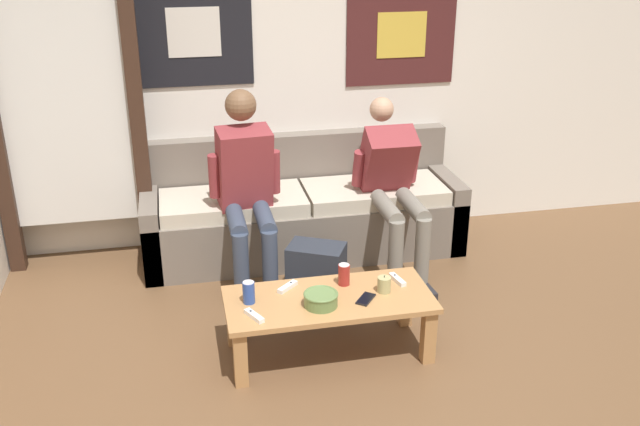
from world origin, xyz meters
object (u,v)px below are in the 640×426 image
Objects in this scene: cell_phone at (366,299)px; drink_can_red at (344,275)px; person_seated_adult at (247,184)px; game_controller_far_center at (397,279)px; game_controller_near_left at (254,316)px; person_seated_teen at (392,181)px; backpack at (316,274)px; couch at (303,214)px; ceramic_bowl at (321,299)px; drink_can_blue at (249,292)px; coffee_table at (329,307)px; pillar_candle at (384,285)px; game_controller_near_right at (287,287)px.

drink_can_red is at bearing 110.82° from cell_phone.
game_controller_far_center is at bearing -49.35° from person_seated_adult.
person_seated_adult is at bearing 84.81° from game_controller_near_left.
cell_phone is at bearing -113.88° from person_seated_teen.
person_seated_adult is 0.99m from person_seated_teen.
couch is at bearing 85.71° from backpack.
ceramic_bowl is 0.39m from drink_can_blue.
pillar_candle is at bearing -0.33° from coffee_table.
ceramic_bowl is (-0.73, -1.08, -0.22)m from person_seated_teen.
coffee_table is 1.25m from person_seated_teen.
game_controller_near_left and game_controller_far_center have the same top height.
drink_can_red is at bearing -122.06° from person_seated_teen.
coffee_table is at bearing -94.94° from backpack.
drink_can_blue is at bearing -138.58° from person_seated_teen.
ceramic_bowl reaches higher than cell_phone.
backpack is (-0.06, -0.73, -0.11)m from couch.
ceramic_bowl is 1.27× the size of game_controller_far_center.
drink_can_blue is 1.00× the size of drink_can_red.
person_seated_teen is at bearing 33.30° from backpack.
pillar_candle is at bearing -2.95° from drink_can_blue.
game_controller_near_right is at bearing -135.24° from person_seated_teen.
couch is 1.36m from pillar_candle.
game_controller_near_left is 0.62m from cell_phone.
pillar_candle is (0.64, -0.97, -0.29)m from person_seated_adult.
couch is 1.22m from drink_can_red.
ceramic_bowl is 0.25m from cell_phone.
game_controller_far_center is (0.37, -0.51, 0.19)m from backpack.
ceramic_bowl is 0.27m from drink_can_red.
pillar_candle is 0.15m from game_controller_far_center.
ceramic_bowl is at bearing -128.69° from coffee_table.
game_controller_far_center is at bearing 12.93° from coffee_table.
ceramic_bowl is 1.44× the size of game_controller_near_right.
coffee_table is 0.26m from game_controller_near_right.
game_controller_near_right and game_controller_far_center have the same top height.
game_controller_near_left is (-0.48, -0.73, 0.19)m from backpack.
cell_phone is at bearing 2.10° from ceramic_bowl.
drink_can_blue reaches higher than game_controller_far_center.
couch reaches higher than game_controller_far_center.
couch is at bearing 83.19° from ceramic_bowl.
coffee_table is 9.17× the size of drink_can_red.
person_seated_teen is 11.08× the size of pillar_candle.
pillar_candle is 0.70× the size of game_controller_near_left.
drink_can_red is 0.22m from cell_phone.
person_seated_adult is 1.19m from game_controller_far_center.
pillar_candle reaches higher than game_controller_far_center.
coffee_table is (-0.11, -1.34, 0.00)m from couch.
pillar_candle is (0.37, 0.08, 0.00)m from ceramic_bowl.
drink_can_red is 0.60m from game_controller_near_left.
cell_phone is (0.25, 0.01, -0.04)m from ceramic_bowl.
coffee_table is 1.09m from person_seated_adult.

